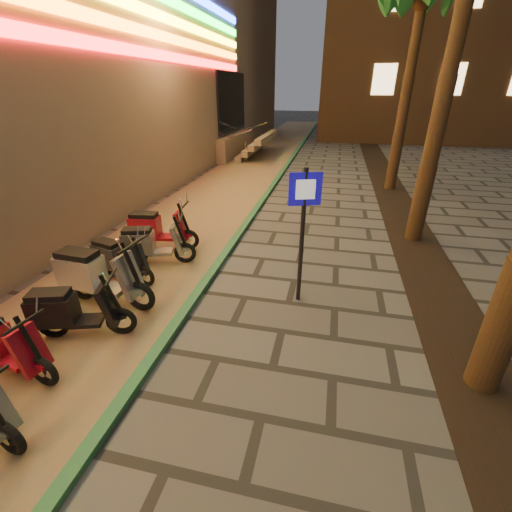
% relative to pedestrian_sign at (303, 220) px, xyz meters
% --- Properties ---
extents(ground, '(120.00, 120.00, 0.00)m').
position_rel_pedestrian_sign_xyz_m(ground, '(-0.99, -3.50, -1.59)').
color(ground, '#474442').
rests_on(ground, ground).
extents(parking_strip, '(3.40, 60.00, 0.01)m').
position_rel_pedestrian_sign_xyz_m(parking_strip, '(-3.59, 6.50, -1.58)').
color(parking_strip, '#8C7251').
rests_on(parking_strip, ground).
extents(green_curb, '(0.18, 60.00, 0.10)m').
position_rel_pedestrian_sign_xyz_m(green_curb, '(-1.89, 6.50, -1.54)').
color(green_curb, '#286C40').
rests_on(green_curb, ground).
extents(planting_strip, '(1.20, 40.00, 0.02)m').
position_rel_pedestrian_sign_xyz_m(planting_strip, '(2.61, 1.50, -1.58)').
color(planting_strip, black).
rests_on(planting_strip, ground).
extents(palm_d, '(2.97, 3.02, 7.16)m').
position_rel_pedestrian_sign_xyz_m(palm_d, '(2.61, 8.50, 4.36)').
color(palm_d, '#472D19').
rests_on(palm_d, ground).
extents(pedestrian_sign, '(0.52, 0.20, 2.45)m').
position_rel_pedestrian_sign_xyz_m(pedestrian_sign, '(0.00, 0.00, 0.00)').
color(pedestrian_sign, black).
rests_on(pedestrian_sign, ground).
extents(scooter_6, '(1.54, 0.82, 1.09)m').
position_rel_pedestrian_sign_xyz_m(scooter_6, '(-3.34, -1.83, -1.11)').
color(scooter_6, black).
rests_on(scooter_6, ground).
extents(scooter_7, '(1.86, 0.65, 1.31)m').
position_rel_pedestrian_sign_xyz_m(scooter_7, '(-3.55, -0.90, -1.02)').
color(scooter_7, black).
rests_on(scooter_7, ground).
extents(scooter_8, '(1.47, 0.71, 1.04)m').
position_rel_pedestrian_sign_xyz_m(scooter_8, '(-3.70, -0.01, -1.14)').
color(scooter_8, black).
rests_on(scooter_8, ground).
extents(scooter_9, '(1.56, 0.81, 1.11)m').
position_rel_pedestrian_sign_xyz_m(scooter_9, '(-3.37, 0.73, -1.11)').
color(scooter_9, black).
rests_on(scooter_9, ground).
extents(scooter_10, '(1.67, 0.65, 1.17)m').
position_rel_pedestrian_sign_xyz_m(scooter_10, '(-3.63, 1.52, -1.08)').
color(scooter_10, black).
rests_on(scooter_10, ground).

